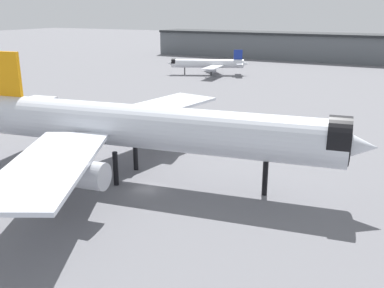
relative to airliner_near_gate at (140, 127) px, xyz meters
name	(u,v)px	position (x,y,z in m)	size (l,w,h in m)	color
ground	(147,189)	(3.13, -3.23, -8.77)	(900.00, 900.00, 0.00)	slate
airliner_near_gate	(140,127)	(0.00, 0.00, 0.00)	(70.37, 63.59, 19.91)	silver
airliner_far_taxiway	(208,64)	(-39.65, 112.02, -4.14)	(33.25, 29.62, 10.50)	silver
terminal_building	(329,47)	(-3.29, 187.30, -1.38)	(196.20, 24.67, 24.86)	slate
baggage_tug_wing	(131,116)	(-23.97, 31.93, -7.80)	(3.52, 3.26, 1.85)	black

